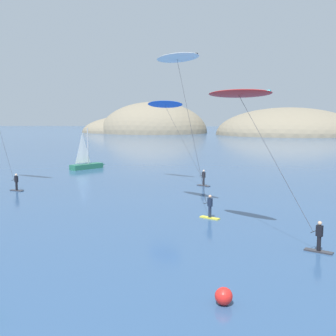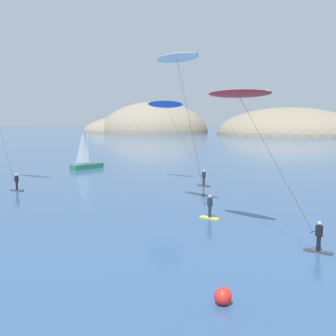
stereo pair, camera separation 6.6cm
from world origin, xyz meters
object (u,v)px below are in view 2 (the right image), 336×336
(sailboat_near, at_px, (89,164))
(kitesurfer_red, at_px, (245,106))
(kitesurfer_white, at_px, (180,72))
(marker_buoy, at_px, (223,296))
(kitesurfer_blue, at_px, (168,111))

(sailboat_near, relative_size, kitesurfer_red, 0.64)
(kitesurfer_white, distance_m, marker_buoy, 19.36)
(kitesurfer_white, height_order, kitesurfer_blue, kitesurfer_white)
(kitesurfer_white, relative_size, kitesurfer_blue, 1.32)
(sailboat_near, xyz_separation_m, kitesurfer_red, (19.36, -31.12, 7.27))
(kitesurfer_red, height_order, kitesurfer_blue, kitesurfer_blue)
(sailboat_near, distance_m, kitesurfer_blue, 17.85)
(sailboat_near, relative_size, kitesurfer_white, 0.48)
(sailboat_near, height_order, kitesurfer_white, kitesurfer_white)
(sailboat_near, height_order, kitesurfer_red, kitesurfer_red)
(kitesurfer_red, xyz_separation_m, marker_buoy, (-1.41, -10.11, -7.56))
(kitesurfer_white, bearing_deg, kitesurfer_red, -53.69)
(kitesurfer_red, relative_size, kitesurfer_blue, 0.99)
(sailboat_near, relative_size, kitesurfer_blue, 0.63)
(kitesurfer_red, xyz_separation_m, kitesurfer_white, (-4.45, 6.05, 2.66))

